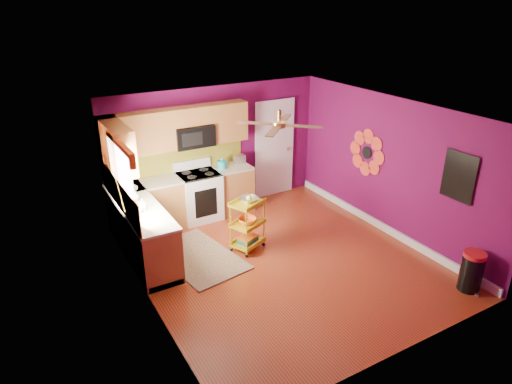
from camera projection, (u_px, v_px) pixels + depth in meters
ground at (283, 261)px, 7.60m from camera, size 5.00×5.00×0.00m
room_envelope at (287, 169)px, 6.96m from camera, size 4.54×5.04×2.52m
lower_cabinets at (166, 213)px, 8.26m from camera, size 2.81×2.31×0.94m
electric_range at (199, 195)px, 8.88m from camera, size 0.76×0.66×1.13m
upper_cabinetry at (159, 135)px, 8.05m from camera, size 2.80×2.30×1.26m
left_window at (121, 167)px, 6.73m from camera, size 0.08×1.35×1.08m
panel_door at (274, 150)px, 9.77m from camera, size 0.95×0.11×2.15m
right_wall_art at (405, 163)px, 7.78m from camera, size 0.04×2.74×1.04m
ceiling_fan at (279, 124)px, 6.85m from camera, size 1.01×1.01×0.26m
shag_rug at (198, 257)px, 7.69m from camera, size 1.32×1.87×0.02m
rolling_cart at (248, 222)px, 7.77m from camera, size 0.66×0.58×0.99m
trash_can at (472, 271)px, 6.75m from camera, size 0.42×0.42×0.63m
teal_kettle at (222, 164)px, 8.93m from camera, size 0.18×0.18×0.21m
toaster at (239, 159)px, 9.18m from camera, size 0.22×0.15×0.18m
soap_bottle_a at (142, 204)px, 7.19m from camera, size 0.08×0.09×0.19m
soap_bottle_b at (135, 195)px, 7.56m from camera, size 0.12×0.12×0.16m
counter_dish at (130, 189)px, 7.92m from camera, size 0.26×0.26×0.06m
counter_cup at (139, 210)px, 7.12m from camera, size 0.12×0.12×0.09m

